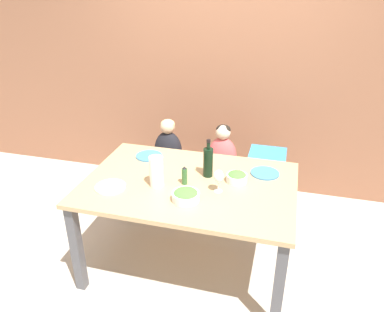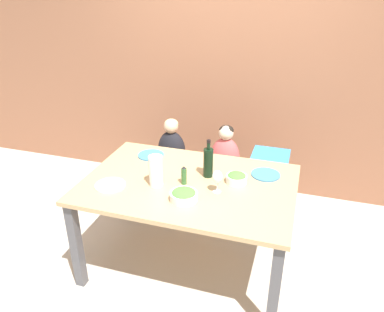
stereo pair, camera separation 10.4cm
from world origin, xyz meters
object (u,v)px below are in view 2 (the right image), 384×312
object	(u,v)px
wine_glass_near	(217,177)
person_child_left	(172,146)
dinner_plate_back_right	(266,175)
chair_right_highchair	(269,171)
person_child_center	(225,153)
chair_far_center	(224,182)
salad_bowl_small	(237,178)
dinner_plate_back_left	(151,155)
paper_towel_roll	(156,171)
chair_far_left	(172,174)
dinner_plate_front_left	(110,185)
wine_bottle	(208,162)
salad_bowl_large	(184,195)

from	to	relation	value
wine_glass_near	person_child_left	bearing A→B (deg)	127.88
dinner_plate_back_right	chair_right_highchair	bearing A→B (deg)	91.66
person_child_center	chair_far_center	bearing A→B (deg)	-90.00
wine_glass_near	salad_bowl_small	world-z (taller)	wine_glass_near
chair_far_center	dinner_plate_back_left	xyz separation A→B (m)	(-0.55, -0.45, 0.42)
chair_far_center	paper_towel_roll	bearing A→B (deg)	-109.59
person_child_left	paper_towel_roll	xyz separation A→B (m)	(0.22, -0.90, 0.22)
chair_far_left	salad_bowl_small	bearing A→B (deg)	-41.40
chair_far_left	chair_right_highchair	xyz separation A→B (m)	(0.95, 0.00, 0.19)
dinner_plate_front_left	wine_bottle	bearing A→B (deg)	29.19
person_child_left	salad_bowl_large	size ratio (longest dim) A/B	2.65
person_child_left	wine_glass_near	xyz separation A→B (m)	(0.67, -0.86, 0.22)
chair_right_highchair	salad_bowl_small	distance (m)	0.75
chair_right_highchair	wine_bottle	world-z (taller)	wine_bottle
chair_right_highchair	dinner_plate_back_left	world-z (taller)	dinner_plate_back_left
dinner_plate_front_left	chair_far_left	bearing A→B (deg)	84.14
person_child_left	salad_bowl_small	distance (m)	1.04
chair_far_left	chair_right_highchair	distance (m)	0.97
salad_bowl_small	dinner_plate_back_left	size ratio (longest dim) A/B	0.71
wine_glass_near	dinner_plate_back_left	bearing A→B (deg)	149.37
chair_far_center	dinner_plate_back_right	distance (m)	0.78
person_child_center	dinner_plate_front_left	bearing A→B (deg)	-122.26
person_child_center	dinner_plate_back_left	distance (m)	0.72
wine_glass_near	dinner_plate_front_left	world-z (taller)	wine_glass_near
paper_towel_roll	dinner_plate_back_right	distance (m)	0.86
chair_far_center	chair_far_left	bearing A→B (deg)	180.00
wine_bottle	dinner_plate_back_left	xyz separation A→B (m)	(-0.56, 0.20, -0.12)
salad_bowl_large	dinner_plate_front_left	xyz separation A→B (m)	(-0.58, 0.02, -0.03)
person_child_left	chair_far_center	bearing A→B (deg)	-0.06
wine_bottle	salad_bowl_small	world-z (taller)	wine_bottle
person_child_left	dinner_plate_back_left	size ratio (longest dim) A/B	2.28
person_child_left	person_child_center	distance (m)	0.54
dinner_plate_front_left	dinner_plate_back_left	world-z (taller)	same
dinner_plate_back_right	person_child_center	bearing A→B (deg)	130.61
chair_far_center	paper_towel_roll	world-z (taller)	paper_towel_roll
chair_far_left	chair_far_center	world-z (taller)	same
chair_far_left	salad_bowl_large	distance (m)	1.22
chair_far_left	chair_far_center	bearing A→B (deg)	0.00
salad_bowl_large	salad_bowl_small	world-z (taller)	same
wine_bottle	paper_towel_roll	world-z (taller)	wine_bottle
salad_bowl_small	salad_bowl_large	bearing A→B (deg)	-130.60
chair_right_highchair	dinner_plate_front_left	distance (m)	1.48
person_child_center	salad_bowl_large	distance (m)	1.04
person_child_left	salad_bowl_small	world-z (taller)	person_child_left
chair_right_highchair	wine_bottle	size ratio (longest dim) A/B	2.39
wine_bottle	dinner_plate_front_left	world-z (taller)	wine_bottle
person_child_left	salad_bowl_large	distance (m)	1.14
salad_bowl_large	dinner_plate_back_left	distance (m)	0.76
chair_far_left	dinner_plate_back_left	distance (m)	0.61
salad_bowl_large	dinner_plate_front_left	world-z (taller)	salad_bowl_large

